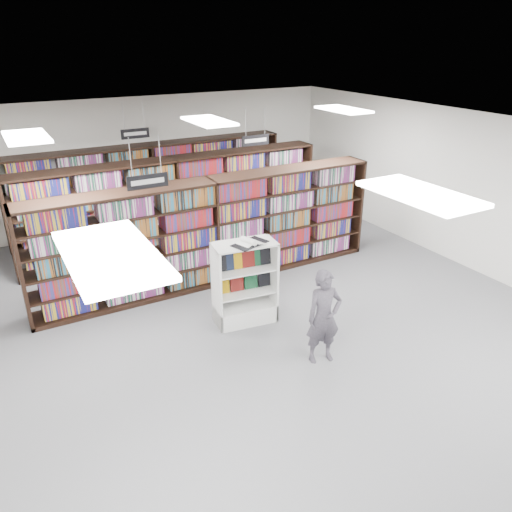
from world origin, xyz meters
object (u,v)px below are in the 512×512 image
endcap_display (244,294)px  open_book (249,242)px  bookshelf_row_near (213,232)px  shopper (324,317)px

endcap_display → open_book: open_book is taller
bookshelf_row_near → open_book: bearing=-94.3°
shopper → open_book: bearing=117.3°
open_book → bookshelf_row_near: bearing=67.6°
endcap_display → shopper: 1.69m
bookshelf_row_near → endcap_display: size_ratio=4.80×
bookshelf_row_near → shopper: size_ratio=4.69×
shopper → endcap_display: bearing=117.9°
open_book → shopper: (0.44, -1.50, -0.74)m
bookshelf_row_near → open_book: bookshelf_row_near is taller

